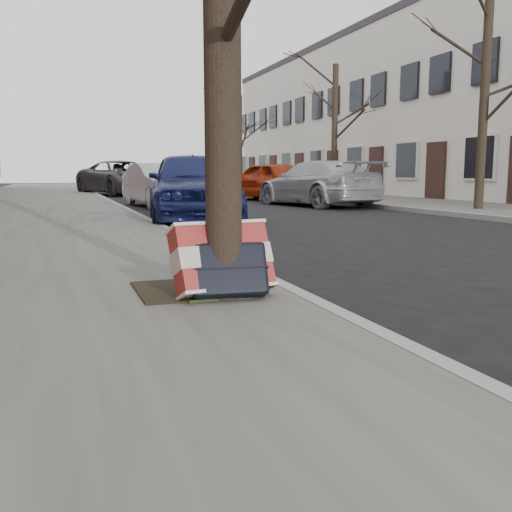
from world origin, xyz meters
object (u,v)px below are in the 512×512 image
object	(u,v)px
suitcase_navy	(229,270)
car_near_front	(192,186)
suitcase_red	(222,259)
car_near_mid	(160,185)

from	to	relation	value
suitcase_navy	car_near_front	world-z (taller)	car_near_front
car_near_front	suitcase_red	bearing A→B (deg)	-93.18
suitcase_red	car_near_mid	distance (m)	13.60
suitcase_red	car_near_front	bearing A→B (deg)	69.79
car_near_front	car_near_mid	distance (m)	5.68
suitcase_navy	car_near_front	size ratio (longest dim) A/B	0.12
car_near_front	car_near_mid	world-z (taller)	car_near_front
car_near_mid	suitcase_red	bearing A→B (deg)	-105.25
suitcase_navy	car_near_front	bearing A→B (deg)	84.21
suitcase_red	suitcase_navy	xyz separation A→B (m)	(0.02, -0.11, -0.06)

